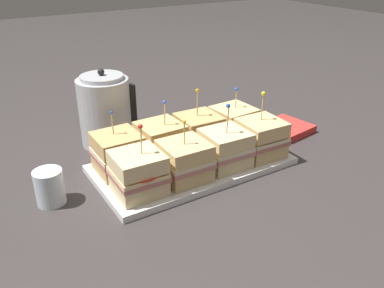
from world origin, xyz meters
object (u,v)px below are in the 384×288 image
Objects in this scene: sandwich_front_far_left at (138,173)px; napkin_stack at (286,128)px; sandwich_front_center_right at (225,149)px; kettle_steel at (105,110)px; sandwich_back_far_left at (118,153)px; serving_platter at (192,165)px; sandwich_back_center_right at (199,132)px; sandwich_back_far_right at (233,123)px; drinking_glass at (50,187)px; sandwich_front_center_left at (184,161)px; sandwich_front_far_right at (261,138)px; sandwich_back_center_left at (160,141)px.

sandwich_front_far_left is 1.11× the size of napkin_stack.
kettle_steel reaches higher than sandwich_front_center_right.
sandwich_back_far_left is 0.58m from napkin_stack.
sandwich_back_center_right reaches higher than serving_platter.
sandwich_back_far_right is 1.01× the size of napkin_stack.
sandwich_front_center_right is at bearing -11.89° from drinking_glass.
sandwich_front_center_left is 0.17m from sandwich_back_center_right.
sandwich_front_center_right is at bearing -26.03° from sandwich_back_far_left.
sandwich_front_far_left is at bearing -161.65° from serving_platter.
drinking_glass is (-0.31, 0.10, -0.02)m from sandwich_front_center_left.
kettle_steel is 0.59m from napkin_stack.
serving_platter is 2.86× the size of sandwich_front_far_right.
sandwich_back_center_right is at bearing 92.69° from sandwich_front_center_right.
sandwich_back_far_left is at bearing 179.42° from sandwich_back_center_right.
sandwich_back_far_right is 0.39m from kettle_steel.
sandwich_back_center_left is (-0.13, 0.13, 0.00)m from sandwich_front_center_right.
sandwich_front_center_right is 1.05× the size of sandwich_back_center_left.
serving_platter is at bearing -63.49° from kettle_steel.
sandwich_back_center_left is 0.12m from sandwich_back_center_right.
sandwich_front_far_right is 0.40m from sandwich_back_far_left.
sandwich_front_center_left is (-0.06, -0.06, 0.06)m from serving_platter.
sandwich_front_center_right is 0.18m from sandwich_back_center_left.
sandwich_front_far_right is at bearing -44.23° from sandwich_back_center_right.
drinking_glass reaches higher than serving_platter.
sandwich_back_far_left is at bearing -103.29° from kettle_steel.
sandwich_back_far_right is at bearing 174.20° from napkin_stack.
sandwich_front_center_right is 0.45m from drinking_glass.
drinking_glass is (-0.19, 0.09, -0.03)m from sandwich_front_far_left.
sandwich_front_center_right is 1.12× the size of sandwich_back_far_right.
drinking_glass is (-0.24, -0.25, -0.06)m from kettle_steel.
kettle_steel is (0.05, 0.21, 0.04)m from sandwich_back_far_left.
sandwich_back_far_left is at bearing 161.39° from sandwich_front_far_right.
sandwich_front_center_left is 0.18m from sandwich_back_far_left.
sandwich_front_far_right reaches higher than sandwich_back_center_left.
sandwich_front_far_left is 1.10× the size of sandwich_back_far_right.
sandwich_back_far_right is 0.21m from napkin_stack.
sandwich_front_center_left is 0.13m from sandwich_front_center_right.
sandwich_front_center_right is 0.98× the size of sandwich_back_center_right.
napkin_stack is at bearing -2.74° from sandwich_back_center_right.
drinking_glass is at bearing -176.60° from sandwich_back_far_right.
sandwich_back_far_right is at bearing 18.90° from serving_platter.
kettle_steel reaches higher than drinking_glass.
sandwich_front_far_left is at bearing -179.79° from sandwich_front_center_right.
sandwich_front_center_right is 1.13× the size of napkin_stack.
sandwich_front_center_left is at bearing -134.16° from serving_platter.
drinking_glass is at bearing -173.86° from sandwich_back_center_left.
sandwich_front_far_left is at bearing -134.82° from sandwich_back_center_left.
sandwich_front_center_right reaches higher than napkin_stack.
sandwich_back_center_left is at bearing 179.96° from sandwich_back_far_right.
sandwich_front_center_right is 0.97× the size of sandwich_front_far_right.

